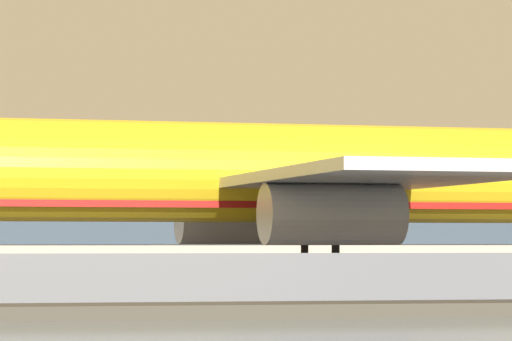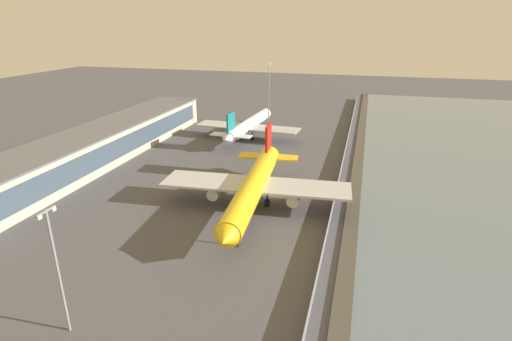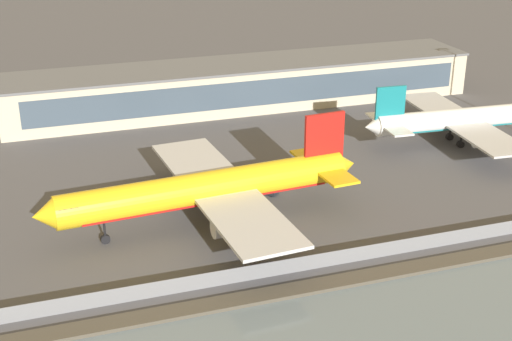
{
  "view_description": "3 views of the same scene",
  "coord_description": "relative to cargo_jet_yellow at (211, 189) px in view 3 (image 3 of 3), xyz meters",
  "views": [
    {
      "loc": [
        -22.67,
        -72.53,
        2.7
      ],
      "look_at": [
        -8.86,
        0.5,
        6.2
      ],
      "focal_mm": 105.0,
      "sensor_mm": 36.0,
      "label": 1
    },
    {
      "loc": [
        -87.76,
        -21.08,
        40.57
      ],
      "look_at": [
        2.47,
        3.92,
        5.59
      ],
      "focal_mm": 28.0,
      "sensor_mm": 36.0,
      "label": 2
    },
    {
      "loc": [
        -32.4,
        -93.56,
        50.42
      ],
      "look_at": [
        1.15,
        6.73,
        5.59
      ],
      "focal_mm": 50.0,
      "sensor_mm": 36.0,
      "label": 3
    }
  ],
  "objects": [
    {
      "name": "ground_plane",
      "position": [
        7.78,
        -1.52,
        -5.92
      ],
      "size": [
        500.0,
        500.0,
        0.0
      ],
      "primitive_type": "plane",
      "color": "#4C4C51"
    },
    {
      "name": "passenger_jet_white_teal",
      "position": [
        57.24,
        18.2,
        -1.0
      ],
      "size": [
        44.7,
        38.47,
        12.91
      ],
      "color": "white",
      "rests_on": "ground"
    },
    {
      "name": "baggage_tug",
      "position": [
        11.86,
        7.38,
        -5.12
      ],
      "size": [
        3.3,
        3.47,
        1.8
      ],
      "color": "#1E2328",
      "rests_on": "ground"
    },
    {
      "name": "shoreline_seawall",
      "position": [
        7.78,
        -22.02,
        -5.67
      ],
      "size": [
        320.0,
        3.0,
        0.5
      ],
      "color": "#474238",
      "rests_on": "ground"
    },
    {
      "name": "perimeter_fence",
      "position": [
        7.78,
        -17.52,
        -4.81
      ],
      "size": [
        280.0,
        0.1,
        2.23
      ],
      "color": "slate",
      "rests_on": "ground"
    },
    {
      "name": "cargo_jet_yellow",
      "position": [
        0.0,
        0.0,
        0.0
      ],
      "size": [
        51.16,
        43.77,
        15.51
      ],
      "color": "yellow",
      "rests_on": "ground"
    },
    {
      "name": "terminal_building",
      "position": [
        22.68,
        55.36,
        -0.88
      ],
      "size": [
        107.45,
        17.06,
        10.06
      ],
      "color": "#BCB299",
      "rests_on": "ground"
    }
  ]
}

